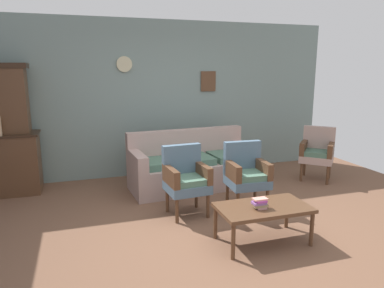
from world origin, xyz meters
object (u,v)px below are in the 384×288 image
floral_couch (192,167)px  armchair_row_middle (186,177)px  book_stack_on_table (260,203)px  armchair_near_couch_end (246,172)px  wingback_chair_by_fireplace (317,151)px  side_cabinet (1,164)px  coffee_table (263,210)px

floral_couch → armchair_row_middle: 1.12m
armchair_row_middle → book_stack_on_table: size_ratio=5.60×
armchair_near_couch_end → wingback_chair_by_fireplace: same height
side_cabinet → coffee_table: bearing=-40.8°
book_stack_on_table → wingback_chair_by_fireplace: bearing=41.1°
armchair_row_middle → armchair_near_couch_end: 0.84m
armchair_near_couch_end → side_cabinet: bearing=153.7°
floral_couch → wingback_chair_by_fireplace: bearing=-7.2°
floral_couch → wingback_chair_by_fireplace: same height
floral_couch → wingback_chair_by_fireplace: (2.16, -0.27, 0.17)m
armchair_near_couch_end → coffee_table: armchair_near_couch_end is taller
side_cabinet → book_stack_on_table: bearing=-42.0°
coffee_table → armchair_near_couch_end: bearing=74.3°
wingback_chair_by_fireplace → coffee_table: wingback_chair_by_fireplace is taller
side_cabinet → coffee_table: side_cabinet is taller
floral_couch → armchair_near_couch_end: 1.16m
floral_couch → armchair_near_couch_end: size_ratio=2.27×
armchair_near_couch_end → book_stack_on_table: bearing=-108.5°
floral_couch → armchair_row_middle: bearing=-112.4°
wingback_chair_by_fireplace → coffee_table: size_ratio=0.90×
floral_couch → wingback_chair_by_fireplace: size_ratio=2.27×
coffee_table → book_stack_on_table: size_ratio=6.23×
armchair_row_middle → wingback_chair_by_fireplace: size_ratio=1.00×
floral_couch → armchair_near_couch_end: (0.42, -1.06, 0.17)m
armchair_row_middle → floral_couch: bearing=67.6°
side_cabinet → armchair_row_middle: (2.44, -1.58, 0.03)m
armchair_near_couch_end → book_stack_on_table: armchair_near_couch_end is taller
armchair_row_middle → book_stack_on_table: armchair_row_middle is taller
side_cabinet → wingback_chair_by_fireplace: size_ratio=1.28×
side_cabinet → armchair_near_couch_end: size_ratio=1.28×
armchair_near_couch_end → wingback_chair_by_fireplace: bearing=24.5°
armchair_row_middle → wingback_chair_by_fireplace: (2.58, 0.75, 0.00)m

